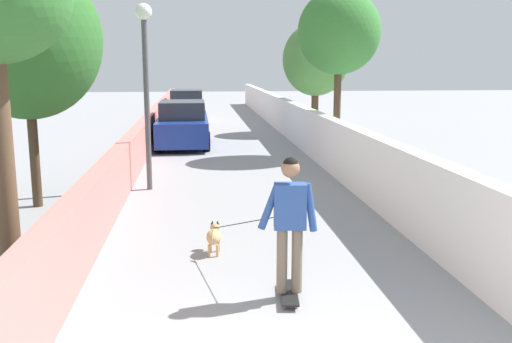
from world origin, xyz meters
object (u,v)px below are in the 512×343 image
object	(u,v)px
tree_right_near	(339,32)
tree_right_mid	(316,60)
skateboard	(289,293)
car_far	(187,107)
person_skateboarder	(290,214)
tree_left_distant	(26,40)
dog	(214,236)
car_near	(183,125)
lamp_post	(145,63)

from	to	relation	value
tree_right_near	tree_right_mid	size ratio (longest dim) A/B	1.13
tree_right_near	skateboard	xyz separation A→B (m)	(-10.49, 3.15, -3.64)
car_far	person_skateboarder	bearing A→B (deg)	-175.85
tree_right_near	tree_left_distant	world-z (taller)	tree_right_near
skateboard	car_far	distance (m)	21.65
dog	car_near	world-z (taller)	car_near
skateboard	car_near	distance (m)	13.26
tree_right_mid	dog	distance (m)	15.66
skateboard	person_skateboarder	xyz separation A→B (m)	(-0.00, 0.00, 0.98)
dog	car_near	distance (m)	11.43
tree_right_mid	car_near	distance (m)	6.64
person_skateboarder	tree_left_distant	bearing A→B (deg)	40.54
tree_right_near	car_near	size ratio (longest dim) A/B	1.24
person_skateboarder	skateboard	bearing A→B (deg)	-3.58
tree_left_distant	tree_right_near	bearing A→B (deg)	-53.44
tree_right_mid	dog	bearing A→B (deg)	162.78
tree_left_distant	car_near	xyz separation A→B (m)	(8.16, -2.70, -2.53)
lamp_post	skateboard	bearing A→B (deg)	-161.09
lamp_post	dog	distance (m)	5.39
dog	car_near	size ratio (longest dim) A/B	0.51
person_skateboarder	dog	world-z (taller)	person_skateboarder
skateboard	dog	bearing A→B (deg)	25.83
person_skateboarder	car_near	world-z (taller)	person_skateboarder
tree_right_near	car_near	bearing A→B (deg)	60.58
lamp_post	car_far	bearing A→B (deg)	-2.25
person_skateboarder	car_near	size ratio (longest dim) A/B	0.41
skateboard	person_skateboarder	distance (m)	0.98
tree_right_near	car_far	bearing A→B (deg)	23.03
dog	skateboard	bearing A→B (deg)	-154.17
tree_right_near	car_far	xyz separation A→B (m)	(11.10, 4.72, -2.99)
tree_right_near	tree_right_mid	xyz separation A→B (m)	(6.00, -0.57, -0.76)
tree_right_mid	lamp_post	xyz separation A→B (m)	(-10.16, 5.89, -0.13)
tree_left_distant	car_far	world-z (taller)	tree_left_distant
tree_right_near	car_far	distance (m)	12.42
skateboard	dog	distance (m)	1.96
tree_right_mid	car_near	size ratio (longest dim) A/B	1.10
lamp_post	dog	bearing A→B (deg)	-163.92
tree_left_distant	person_skateboarder	world-z (taller)	tree_left_distant
tree_right_mid	car_far	distance (m)	7.67
lamp_post	car_near	distance (m)	7.16
person_skateboarder	tree_right_near	bearing A→B (deg)	-16.72
tree_right_near	skateboard	bearing A→B (deg)	163.28
dog	tree_right_mid	bearing A→B (deg)	-17.22
tree_right_near	skateboard	world-z (taller)	tree_right_near
tree_right_mid	car_near	xyz separation A→B (m)	(-3.34, 5.29, -2.23)
tree_right_near	dog	bearing A→B (deg)	155.41
tree_left_distant	car_near	size ratio (longest dim) A/B	1.19
skateboard	person_skateboarder	size ratio (longest dim) A/B	0.49
person_skateboarder	car_far	size ratio (longest dim) A/B	0.41
lamp_post	tree_right_near	bearing A→B (deg)	-51.97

